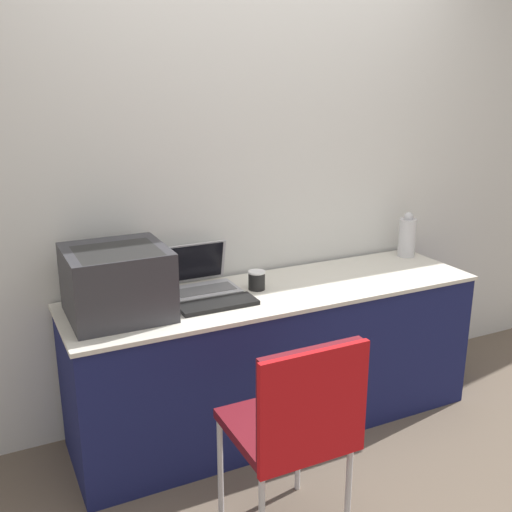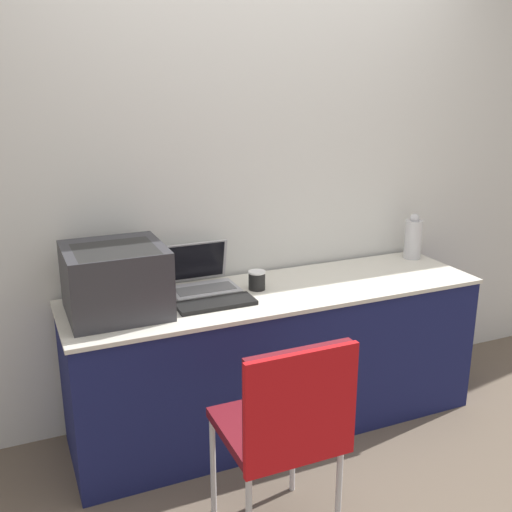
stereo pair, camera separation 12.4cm
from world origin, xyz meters
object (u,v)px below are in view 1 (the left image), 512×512
object	(u,v)px
external_keyboard	(218,304)
chair	(298,419)
coffee_cup	(257,280)
metal_pitcher	(407,236)
laptop_left	(201,280)
printer	(117,280)

from	to	relation	value
external_keyboard	chair	size ratio (longest dim) A/B	0.41
coffee_cup	chair	xyz separation A→B (m)	(-0.26, -0.88, -0.22)
metal_pitcher	laptop_left	bearing A→B (deg)	-179.51
printer	metal_pitcher	world-z (taller)	printer
printer	coffee_cup	bearing A→B (deg)	2.65
coffee_cup	chair	distance (m)	0.94
metal_pitcher	chair	xyz separation A→B (m)	(-1.31, -1.00, -0.29)
printer	external_keyboard	xyz separation A→B (m)	(0.43, -0.09, -0.16)
laptop_left	coffee_cup	bearing A→B (deg)	-24.94
metal_pitcher	chair	distance (m)	1.68
coffee_cup	external_keyboard	bearing A→B (deg)	-154.39
external_keyboard	metal_pitcher	world-z (taller)	metal_pitcher
external_keyboard	metal_pitcher	distance (m)	1.34
laptop_left	external_keyboard	xyz separation A→B (m)	(-0.01, -0.24, -0.04)
external_keyboard	metal_pitcher	size ratio (longest dim) A/B	1.40
coffee_cup	metal_pitcher	bearing A→B (deg)	6.98
laptop_left	chair	bearing A→B (deg)	-90.69
printer	chair	xyz separation A→B (m)	(0.43, -0.84, -0.34)
coffee_cup	metal_pitcher	xyz separation A→B (m)	(1.05, 0.13, 0.07)
printer	laptop_left	size ratio (longest dim) A/B	1.32
external_keyboard	coffee_cup	xyz separation A→B (m)	(0.26, 0.13, 0.04)
printer	coffee_cup	world-z (taller)	printer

